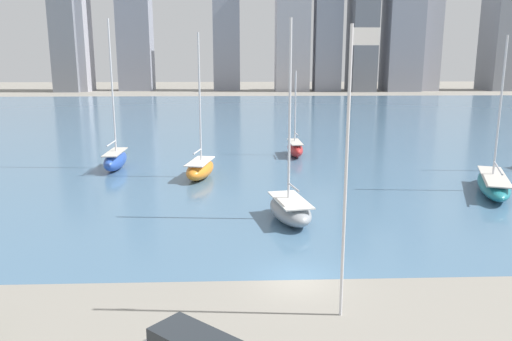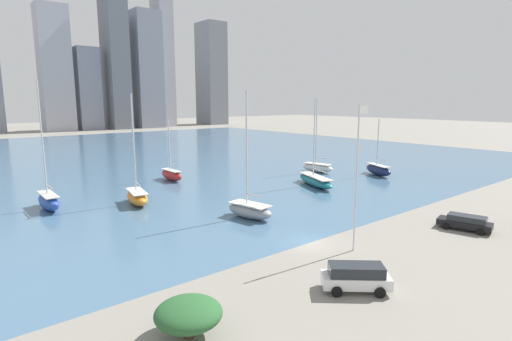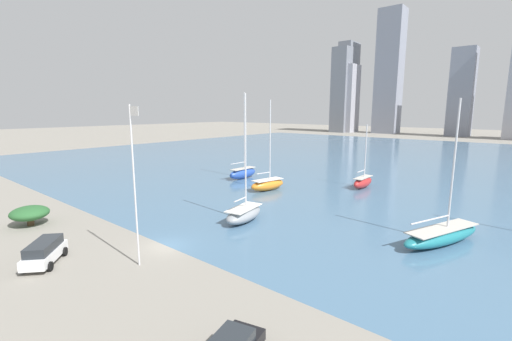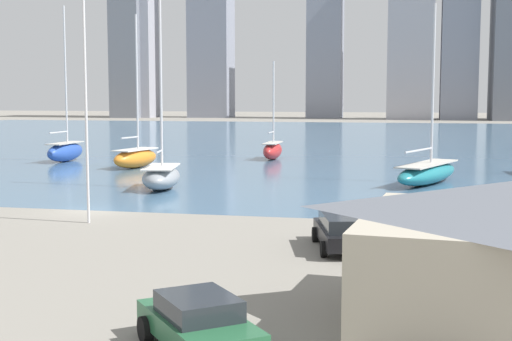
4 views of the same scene
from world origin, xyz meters
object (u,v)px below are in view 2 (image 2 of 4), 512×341
sailboat_red (171,175)px  sailboat_teal (315,180)px  parked_suv_white (356,277)px  sailboat_blue (49,200)px  sailboat_white (318,167)px  sailboat_gray (250,210)px  flag_pole (357,174)px  sailboat_orange (137,197)px  sailboat_navy (378,170)px  parked_wagon_black (465,222)px

sailboat_red → sailboat_teal: bearing=-50.5°
parked_suv_white → sailboat_blue: bearing=58.9°
sailboat_white → parked_suv_white: (-33.29, -33.68, 0.09)m
sailboat_gray → sailboat_white: bearing=17.7°
sailboat_red → sailboat_white: size_ratio=0.75×
flag_pole → parked_suv_white: 9.81m
sailboat_orange → sailboat_white: (35.52, 1.27, -0.06)m
sailboat_blue → sailboat_teal: (35.51, -11.25, -0.25)m
sailboat_blue → sailboat_red: size_ratio=1.53×
sailboat_teal → sailboat_navy: size_ratio=1.36×
sailboat_gray → sailboat_navy: bearing=-0.4°
sailboat_blue → parked_wagon_black: sailboat_blue is taller
sailboat_red → sailboat_white: 26.75m
sailboat_orange → sailboat_white: size_ratio=1.03×
sailboat_red → parked_suv_white: bearing=-101.9°
sailboat_blue → sailboat_orange: bearing=-25.5°
sailboat_teal → sailboat_white: bearing=61.8°
sailboat_orange → sailboat_navy: sailboat_orange is taller
flag_pole → sailboat_blue: sailboat_blue is taller
sailboat_white → parked_wagon_black: (-13.56, -32.53, -0.11)m
sailboat_blue → sailboat_orange: sailboat_blue is taller
sailboat_orange → parked_wagon_black: 38.20m
sailboat_red → sailboat_navy: 36.22m
sailboat_red → parked_suv_white: (-8.53, -43.81, 0.06)m
sailboat_teal → sailboat_gray: size_ratio=0.95×
flag_pole → sailboat_gray: 14.99m
flag_pole → parked_wagon_black: size_ratio=2.40×
sailboat_blue → parked_wagon_black: size_ratio=2.91×
sailboat_blue → sailboat_gray: sailboat_blue is taller
sailboat_gray → sailboat_teal: bearing=10.2°
flag_pole → parked_wagon_black: bearing=-15.2°
sailboat_teal → sailboat_orange: size_ratio=0.96×
sailboat_orange → sailboat_teal: bearing=-3.6°
sailboat_navy → parked_suv_white: size_ratio=2.10×
sailboat_red → sailboat_navy: size_ratio=1.03×
sailboat_orange → parked_wagon_black: (21.96, -31.25, -0.17)m
sailboat_blue → sailboat_red: (20.12, 6.88, -0.14)m
sailboat_white → parked_wagon_black: bearing=-123.2°
flag_pole → sailboat_orange: sailboat_orange is taller
parked_wagon_black → flag_pole: bearing=150.8°
sailboat_white → sailboat_blue: bearing=165.2°
parked_suv_white → sailboat_red: bearing=30.4°
flag_pole → sailboat_navy: size_ratio=1.30×
sailboat_red → sailboat_orange: bearing=-134.2°
sailboat_orange → sailboat_white: 35.54m
flag_pole → parked_suv_white: flag_pole is taller
sailboat_blue → sailboat_navy: 52.36m
flag_pole → sailboat_orange: (-8.40, 27.57, -5.93)m
sailboat_blue → sailboat_teal: sailboat_blue is taller
sailboat_white → parked_suv_white: size_ratio=2.87×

